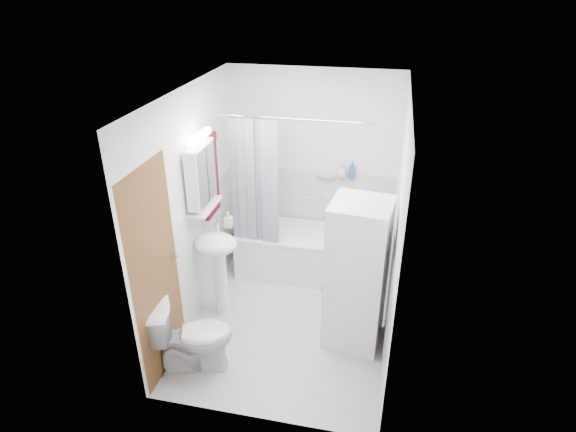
% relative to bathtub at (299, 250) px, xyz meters
% --- Properties ---
extents(floor, '(2.60, 2.60, 0.00)m').
position_rel_bathtub_xyz_m(floor, '(0.08, -0.92, -0.31)').
color(floor, silver).
rests_on(floor, ground).
extents(room_walls, '(2.60, 2.60, 2.60)m').
position_rel_bathtub_xyz_m(room_walls, '(0.08, -0.92, 1.18)').
color(room_walls, white).
rests_on(room_walls, ground).
extents(wainscot, '(1.98, 2.58, 2.58)m').
position_rel_bathtub_xyz_m(wainscot, '(0.08, -0.63, 0.29)').
color(wainscot, white).
rests_on(wainscot, ground).
extents(door, '(0.05, 2.00, 2.00)m').
position_rel_bathtub_xyz_m(door, '(-0.87, -1.47, 0.69)').
color(door, brown).
rests_on(door, ground).
extents(bathtub, '(1.46, 0.69, 0.56)m').
position_rel_bathtub_xyz_m(bathtub, '(0.00, 0.00, 0.00)').
color(bathtub, white).
rests_on(bathtub, ground).
extents(tub_spout, '(0.04, 0.12, 0.04)m').
position_rel_bathtub_xyz_m(tub_spout, '(0.20, 0.33, 0.57)').
color(tub_spout, silver).
rests_on(tub_spout, room_walls).
extents(curtain_rod, '(1.64, 0.02, 0.02)m').
position_rel_bathtub_xyz_m(curtain_rod, '(0.00, -0.28, 1.69)').
color(curtain_rod, silver).
rests_on(curtain_rod, room_walls).
extents(shower_curtain, '(0.55, 0.02, 1.45)m').
position_rel_bathtub_xyz_m(shower_curtain, '(-0.44, -0.28, 0.94)').
color(shower_curtain, '#121D41').
rests_on(shower_curtain, curtain_rod).
extents(sink, '(0.44, 0.37, 1.04)m').
position_rel_bathtub_xyz_m(sink, '(-0.67, -0.94, 0.40)').
color(sink, white).
rests_on(sink, ground).
extents(medicine_cabinet, '(0.13, 0.50, 0.71)m').
position_rel_bathtub_xyz_m(medicine_cabinet, '(-0.82, -0.82, 1.26)').
color(medicine_cabinet, white).
rests_on(medicine_cabinet, room_walls).
extents(shelf, '(0.18, 0.54, 0.02)m').
position_rel_bathtub_xyz_m(shelf, '(-0.81, -0.82, 0.89)').
color(shelf, silver).
rests_on(shelf, room_walls).
extents(shower_caddy, '(0.22, 0.06, 0.02)m').
position_rel_bathtub_xyz_m(shower_caddy, '(0.25, 0.32, 0.84)').
color(shower_caddy, silver).
rests_on(shower_caddy, room_walls).
extents(towel, '(0.07, 0.37, 0.89)m').
position_rel_bathtub_xyz_m(towel, '(-0.86, -0.52, 1.11)').
color(towel, maroon).
rests_on(towel, room_walls).
extents(washer_dryer, '(0.60, 0.59, 1.51)m').
position_rel_bathtub_xyz_m(washer_dryer, '(0.76, -1.06, 0.45)').
color(washer_dryer, white).
rests_on(washer_dryer, ground).
extents(toilet, '(0.82, 0.63, 0.71)m').
position_rel_bathtub_xyz_m(toilet, '(-0.64, -1.77, 0.05)').
color(toilet, white).
rests_on(toilet, ground).
extents(soap_pump, '(0.08, 0.17, 0.08)m').
position_rel_bathtub_xyz_m(soap_pump, '(-0.63, -0.67, 0.64)').
color(soap_pump, gray).
rests_on(soap_pump, sink).
extents(shelf_bottle, '(0.07, 0.18, 0.07)m').
position_rel_bathtub_xyz_m(shelf_bottle, '(-0.81, -0.97, 0.94)').
color(shelf_bottle, gray).
rests_on(shelf_bottle, shelf).
extents(shelf_cup, '(0.10, 0.09, 0.10)m').
position_rel_bathtub_xyz_m(shelf_cup, '(-0.81, -0.70, 0.96)').
color(shelf_cup, gray).
rests_on(shelf_cup, shelf).
extents(shampoo_a, '(0.13, 0.17, 0.13)m').
position_rel_bathtub_xyz_m(shampoo_a, '(0.43, 0.32, 0.92)').
color(shampoo_a, gray).
rests_on(shampoo_a, shower_caddy).
extents(shampoo_b, '(0.08, 0.21, 0.08)m').
position_rel_bathtub_xyz_m(shampoo_b, '(0.55, 0.32, 0.89)').
color(shampoo_b, '#2A58A9').
rests_on(shampoo_b, shower_caddy).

